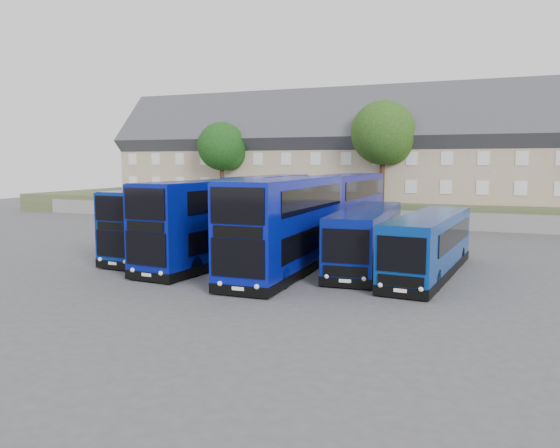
{
  "coord_description": "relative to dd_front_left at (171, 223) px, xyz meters",
  "views": [
    {
      "loc": [
        11.67,
        -23.77,
        5.69
      ],
      "look_at": [
        0.33,
        4.71,
        2.2
      ],
      "focal_mm": 35.0,
      "sensor_mm": 36.0,
      "label": 1
    }
  ],
  "objects": [
    {
      "name": "ground",
      "position": [
        6.6,
        -4.26,
        -2.0
      ],
      "size": [
        120.0,
        120.0,
        0.0
      ],
      "primitive_type": "plane",
      "color": "#46464B",
      "rests_on": "ground"
    },
    {
      "name": "retaining_wall",
      "position": [
        6.6,
        19.74,
        -1.25
      ],
      "size": [
        70.0,
        0.4,
        1.5
      ],
      "primitive_type": "cube",
      "color": "slate",
      "rests_on": "ground"
    },
    {
      "name": "earth_bank",
      "position": [
        6.6,
        29.74,
        -1.0
      ],
      "size": [
        80.0,
        20.0,
        2.0
      ],
      "primitive_type": "cube",
      "color": "#42522E",
      "rests_on": "ground"
    },
    {
      "name": "terrace_row",
      "position": [
        3.6,
        25.74,
        4.59
      ],
      "size": [
        48.0,
        10.4,
        11.2
      ],
      "color": "tan",
      "rests_on": "earth_bank"
    },
    {
      "name": "dd_front_left",
      "position": [
        0.0,
        0.0,
        0.0
      ],
      "size": [
        3.03,
        10.42,
        4.09
      ],
      "rotation": [
        0.0,
        0.0,
        -0.07
      ],
      "color": "navy",
      "rests_on": "ground"
    },
    {
      "name": "dd_front_mid",
      "position": [
        3.56,
        -1.09,
        0.28
      ],
      "size": [
        3.68,
        11.87,
        4.65
      ],
      "rotation": [
        0.0,
        0.0,
        -0.09
      ],
      "color": "#061180",
      "rests_on": "ground"
    },
    {
      "name": "dd_front_right",
      "position": [
        8.21,
        -1.8,
        0.37
      ],
      "size": [
        3.0,
        12.18,
        4.82
      ],
      "rotation": [
        0.0,
        0.0,
        0.02
      ],
      "color": "#081295",
      "rests_on": "ground"
    },
    {
      "name": "dd_rear_left",
      "position": [
        1.75,
        11.15,
        0.25
      ],
      "size": [
        2.65,
        11.53,
        4.58
      ],
      "rotation": [
        0.0,
        0.0,
        0.0
      ],
      "color": "#080895",
      "rests_on": "ground"
    },
    {
      "name": "dd_rear_right",
      "position": [
        8.06,
        10.47,
        0.33
      ],
      "size": [
        3.14,
        12.03,
        4.75
      ],
      "rotation": [
        0.0,
        0.0,
        -0.03
      ],
      "color": "#06097E",
      "rests_on": "ground"
    },
    {
      "name": "coach_east_a",
      "position": [
        11.77,
        1.05,
        -0.45
      ],
      "size": [
        3.12,
        11.72,
        3.17
      ],
      "rotation": [
        0.0,
        0.0,
        0.06
      ],
      "color": "navy",
      "rests_on": "ground"
    },
    {
      "name": "coach_east_b",
      "position": [
        15.21,
        -0.08,
        -0.5
      ],
      "size": [
        3.35,
        11.41,
        3.07
      ],
      "rotation": [
        0.0,
        0.0,
        -0.09
      ],
      "color": "navy",
      "rests_on": "ground"
    },
    {
      "name": "tree_west",
      "position": [
        -7.26,
        20.84,
        5.05
      ],
      "size": [
        4.8,
        4.8,
        7.65
      ],
      "color": "#382314",
      "rests_on": "earth_bank"
    },
    {
      "name": "tree_mid",
      "position": [
        8.75,
        21.34,
        6.06
      ],
      "size": [
        5.76,
        5.76,
        9.18
      ],
      "color": "#382314",
      "rests_on": "earth_bank"
    }
  ]
}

